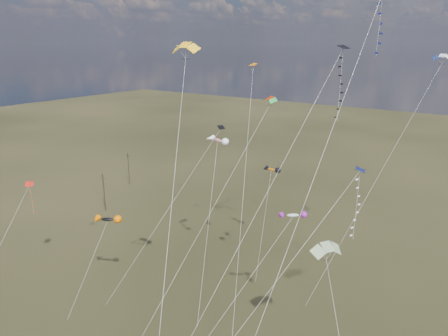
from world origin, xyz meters
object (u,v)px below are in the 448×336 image
Objects in this scene: utility_pole_far at (129,168)px; parafoil_yellow at (185,47)px; diamond_black_high at (329,102)px; novelty_black_orange at (107,220)px; utility_pole_near at (104,192)px.

parafoil_yellow is at bearing -36.22° from utility_pole_far.
diamond_black_high is 13.58m from parafoil_yellow.
diamond_black_high is 31.49m from novelty_black_orange.
novelty_black_orange is (24.50, -18.85, 7.36)m from utility_pole_near.
parafoil_yellow reaches higher than utility_pole_near.
novelty_black_orange is (-16.05, 2.71, -21.24)m from parafoil_yellow.
utility_pole_near is 0.24× the size of parafoil_yellow.
utility_pole_near and utility_pole_far have the same top height.
utility_pole_far is at bearing 119.74° from utility_pole_near.
novelty_black_orange is (32.50, -32.85, 7.36)m from utility_pole_far.
diamond_black_high is at bearing -25.54° from utility_pole_far.
diamond_black_high is (58.90, -28.15, 23.88)m from utility_pole_far.
utility_pole_near is at bearing -60.26° from utility_pole_far.
utility_pole_far is 46.80m from novelty_black_orange.
diamond_black_high reaches higher than novelty_black_orange.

